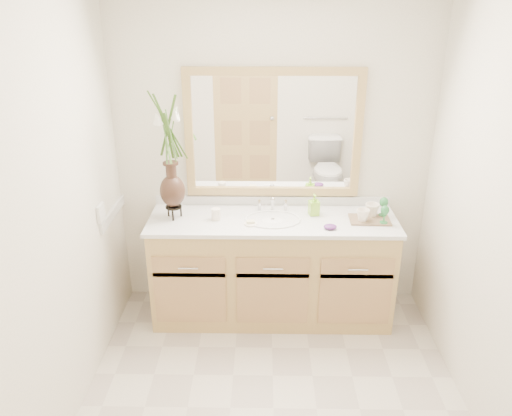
{
  "coord_description": "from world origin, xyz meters",
  "views": [
    {
      "loc": [
        -0.07,
        -2.35,
        2.35
      ],
      "look_at": [
        -0.12,
        0.65,
        1.07
      ],
      "focal_mm": 35.0,
      "sensor_mm": 36.0,
      "label": 1
    }
  ],
  "objects_px": {
    "flower_vase": "(169,139)",
    "tray": "(370,220)",
    "soap_bottle": "(314,206)",
    "tumbler": "(216,214)"
  },
  "relations": [
    {
      "from": "flower_vase",
      "to": "tray",
      "type": "distance_m",
      "value": 1.56
    },
    {
      "from": "tray",
      "to": "soap_bottle",
      "type": "bearing_deg",
      "value": 167.51
    },
    {
      "from": "tumbler",
      "to": "tray",
      "type": "relative_size",
      "value": 0.3
    },
    {
      "from": "flower_vase",
      "to": "tumbler",
      "type": "bearing_deg",
      "value": -5.41
    },
    {
      "from": "soap_bottle",
      "to": "flower_vase",
      "type": "bearing_deg",
      "value": 172.45
    },
    {
      "from": "soap_bottle",
      "to": "tray",
      "type": "bearing_deg",
      "value": -25.99
    },
    {
      "from": "soap_bottle",
      "to": "tray",
      "type": "height_order",
      "value": "soap_bottle"
    },
    {
      "from": "flower_vase",
      "to": "soap_bottle",
      "type": "height_order",
      "value": "flower_vase"
    },
    {
      "from": "soap_bottle",
      "to": "tray",
      "type": "distance_m",
      "value": 0.42
    },
    {
      "from": "soap_bottle",
      "to": "tray",
      "type": "xyz_separation_m",
      "value": [
        0.4,
        -0.1,
        -0.07
      ]
    }
  ]
}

